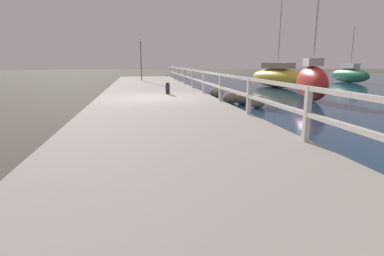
{
  "coord_description": "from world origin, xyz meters",
  "views": [
    {
      "loc": [
        -0.67,
        -12.24,
        1.78
      ],
      "look_at": [
        1.09,
        -2.24,
        -0.47
      ],
      "focal_mm": 28.0,
      "sensor_mm": 36.0,
      "label": 1
    }
  ],
  "objects_px": {
    "mooring_bollard": "(168,88)",
    "sailboat_red": "(311,82)",
    "dock_lamp": "(141,51)",
    "sailboat_green": "(349,74)",
    "sailboat_yellow": "(277,77)"
  },
  "relations": [
    {
      "from": "dock_lamp",
      "to": "sailboat_red",
      "type": "distance_m",
      "value": 13.63
    },
    {
      "from": "sailboat_yellow",
      "to": "sailboat_green",
      "type": "distance_m",
      "value": 9.58
    },
    {
      "from": "mooring_bollard",
      "to": "sailboat_green",
      "type": "height_order",
      "value": "sailboat_green"
    },
    {
      "from": "sailboat_green",
      "to": "sailboat_yellow",
      "type": "bearing_deg",
      "value": -153.12
    },
    {
      "from": "dock_lamp",
      "to": "sailboat_green",
      "type": "distance_m",
      "value": 18.15
    },
    {
      "from": "dock_lamp",
      "to": "sailboat_yellow",
      "type": "xyz_separation_m",
      "value": [
        9.34,
        -4.03,
        -1.82
      ]
    },
    {
      "from": "sailboat_red",
      "to": "sailboat_green",
      "type": "distance_m",
      "value": 15.27
    },
    {
      "from": "sailboat_yellow",
      "to": "sailboat_green",
      "type": "xyz_separation_m",
      "value": [
        8.71,
        4.0,
        -0.06
      ]
    },
    {
      "from": "mooring_bollard",
      "to": "sailboat_red",
      "type": "relative_size",
      "value": 0.09
    },
    {
      "from": "dock_lamp",
      "to": "sailboat_yellow",
      "type": "bearing_deg",
      "value": -23.35
    },
    {
      "from": "dock_lamp",
      "to": "sailboat_yellow",
      "type": "height_order",
      "value": "sailboat_yellow"
    },
    {
      "from": "sailboat_red",
      "to": "sailboat_yellow",
      "type": "xyz_separation_m",
      "value": [
        1.73,
        7.15,
        -0.11
      ]
    },
    {
      "from": "sailboat_red",
      "to": "sailboat_green",
      "type": "relative_size",
      "value": 1.16
    },
    {
      "from": "dock_lamp",
      "to": "sailboat_red",
      "type": "bearing_deg",
      "value": -55.73
    },
    {
      "from": "dock_lamp",
      "to": "sailboat_red",
      "type": "relative_size",
      "value": 0.54
    }
  ]
}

